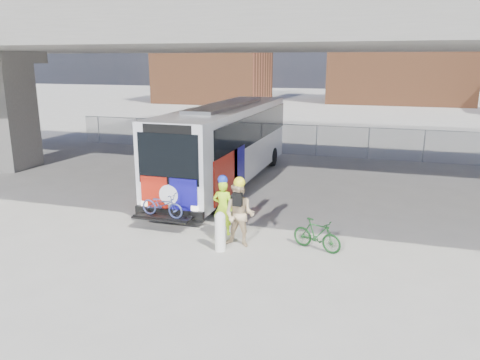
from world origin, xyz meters
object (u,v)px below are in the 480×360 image
at_px(cyclist_hivis, 223,206).
at_px(bike_parked, 317,235).
at_px(bollard, 220,230).
at_px(bus, 227,138).
at_px(cyclist_tan, 239,214).

xyz_separation_m(cyclist_hivis, bike_parked, (3.13, -0.38, -0.49)).
bearing_deg(bollard, bus, 107.68).
bearing_deg(cyclist_tan, cyclist_hivis, 138.14).
height_order(bollard, cyclist_hivis, cyclist_hivis).
distance_m(bollard, bike_parked, 2.91).
bearing_deg(cyclist_hivis, bollard, 99.06).
height_order(bollard, cyclist_tan, cyclist_tan).
xyz_separation_m(bus, cyclist_tan, (2.88, -7.13, -1.07)).
bearing_deg(bike_parked, bus, 57.92).
bearing_deg(cyclist_hivis, bike_parked, 166.12).
height_order(cyclist_tan, bike_parked, cyclist_tan).
distance_m(bus, cyclist_hivis, 6.76).
xyz_separation_m(bus, bike_parked, (5.19, -6.72, -1.63)).
height_order(bus, bollard, bus).
bearing_deg(bollard, bike_parked, 18.57).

